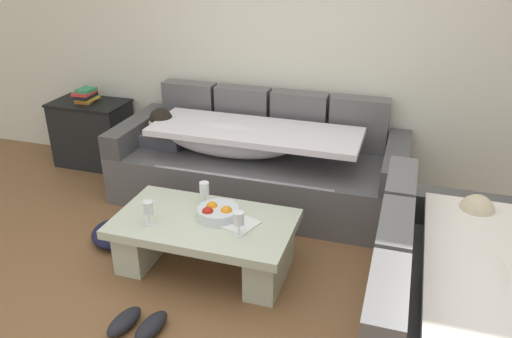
{
  "coord_description": "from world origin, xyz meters",
  "views": [
    {
      "loc": [
        0.97,
        -2.1,
        2.12
      ],
      "look_at": [
        -0.04,
        1.08,
        0.55
      ],
      "focal_mm": 35.53,
      "sensor_mm": 36.0,
      "label": 1
    }
  ],
  "objects_px": {
    "wine_glass_near_right": "(239,219)",
    "book_stack_on_cabinet": "(86,95)",
    "fruit_bowl": "(218,212)",
    "couch_along_wall": "(254,164)",
    "coffee_table": "(205,238)",
    "wine_glass_far_back": "(204,189)",
    "pair_of_shoes": "(138,324)",
    "wine_glass_near_left": "(148,209)",
    "open_magazine": "(235,222)",
    "crumpled_garment": "(114,234)",
    "couch_near_window": "(458,322)",
    "side_cabinet": "(93,133)"
  },
  "relations": [
    {
      "from": "wine_glass_near_right",
      "to": "book_stack_on_cabinet",
      "type": "bearing_deg",
      "value": 145.55
    },
    {
      "from": "fruit_bowl",
      "to": "wine_glass_near_right",
      "type": "distance_m",
      "value": 0.27
    },
    {
      "from": "couch_along_wall",
      "to": "fruit_bowl",
      "type": "height_order",
      "value": "couch_along_wall"
    },
    {
      "from": "coffee_table",
      "to": "wine_glass_far_back",
      "type": "xyz_separation_m",
      "value": [
        -0.08,
        0.21,
        0.26
      ]
    },
    {
      "from": "wine_glass_near_right",
      "to": "wine_glass_far_back",
      "type": "xyz_separation_m",
      "value": [
        -0.36,
        0.31,
        0.0
      ]
    },
    {
      "from": "book_stack_on_cabinet",
      "to": "pair_of_shoes",
      "type": "relative_size",
      "value": 0.69
    },
    {
      "from": "coffee_table",
      "to": "pair_of_shoes",
      "type": "bearing_deg",
      "value": -101.41
    },
    {
      "from": "wine_glass_near_left",
      "to": "pair_of_shoes",
      "type": "height_order",
      "value": "wine_glass_near_left"
    },
    {
      "from": "couch_along_wall",
      "to": "open_magazine",
      "type": "relative_size",
      "value": 8.64
    },
    {
      "from": "wine_glass_far_back",
      "to": "open_magazine",
      "type": "distance_m",
      "value": 0.36
    },
    {
      "from": "wine_glass_far_back",
      "to": "crumpled_garment",
      "type": "xyz_separation_m",
      "value": [
        -0.71,
        -0.11,
        -0.44
      ]
    },
    {
      "from": "couch_along_wall",
      "to": "wine_glass_near_right",
      "type": "distance_m",
      "value": 1.21
    },
    {
      "from": "coffee_table",
      "to": "fruit_bowl",
      "type": "height_order",
      "value": "fruit_bowl"
    },
    {
      "from": "open_magazine",
      "to": "coffee_table",
      "type": "bearing_deg",
      "value": -153.54
    },
    {
      "from": "coffee_table",
      "to": "pair_of_shoes",
      "type": "relative_size",
      "value": 3.62
    },
    {
      "from": "pair_of_shoes",
      "to": "wine_glass_near_right",
      "type": "bearing_deg",
      "value": 54.13
    },
    {
      "from": "open_magazine",
      "to": "pair_of_shoes",
      "type": "relative_size",
      "value": 0.85
    },
    {
      "from": "wine_glass_near_right",
      "to": "crumpled_garment",
      "type": "xyz_separation_m",
      "value": [
        -1.08,
        0.2,
        -0.44
      ]
    },
    {
      "from": "wine_glass_far_back",
      "to": "open_magazine",
      "type": "bearing_deg",
      "value": -31.84
    },
    {
      "from": "coffee_table",
      "to": "wine_glass_near_right",
      "type": "distance_m",
      "value": 0.4
    },
    {
      "from": "couch_along_wall",
      "to": "wine_glass_near_right",
      "type": "height_order",
      "value": "couch_along_wall"
    },
    {
      "from": "couch_along_wall",
      "to": "coffee_table",
      "type": "relative_size",
      "value": 2.02
    },
    {
      "from": "wine_glass_near_right",
      "to": "pair_of_shoes",
      "type": "relative_size",
      "value": 0.5
    },
    {
      "from": "couch_along_wall",
      "to": "wine_glass_far_back",
      "type": "height_order",
      "value": "couch_along_wall"
    },
    {
      "from": "wine_glass_far_back",
      "to": "crumpled_garment",
      "type": "relative_size",
      "value": 0.42
    },
    {
      "from": "couch_along_wall",
      "to": "wine_glass_far_back",
      "type": "distance_m",
      "value": 0.88
    },
    {
      "from": "coffee_table",
      "to": "wine_glass_far_back",
      "type": "relative_size",
      "value": 7.23
    },
    {
      "from": "wine_glass_far_back",
      "to": "wine_glass_near_left",
      "type": "bearing_deg",
      "value": -123.34
    },
    {
      "from": "pair_of_shoes",
      "to": "crumpled_garment",
      "type": "relative_size",
      "value": 0.83
    },
    {
      "from": "fruit_bowl",
      "to": "open_magazine",
      "type": "distance_m",
      "value": 0.14
    },
    {
      "from": "fruit_bowl",
      "to": "wine_glass_far_back",
      "type": "height_order",
      "value": "wine_glass_far_back"
    },
    {
      "from": "fruit_bowl",
      "to": "pair_of_shoes",
      "type": "height_order",
      "value": "fruit_bowl"
    },
    {
      "from": "couch_near_window",
      "to": "fruit_bowl",
      "type": "relative_size",
      "value": 6.86
    },
    {
      "from": "book_stack_on_cabinet",
      "to": "wine_glass_far_back",
      "type": "bearing_deg",
      "value": -32.94
    },
    {
      "from": "wine_glass_near_left",
      "to": "crumpled_garment",
      "type": "height_order",
      "value": "wine_glass_near_left"
    },
    {
      "from": "wine_glass_near_left",
      "to": "book_stack_on_cabinet",
      "type": "height_order",
      "value": "book_stack_on_cabinet"
    },
    {
      "from": "book_stack_on_cabinet",
      "to": "couch_along_wall",
      "type": "bearing_deg",
      "value": -7.3
    },
    {
      "from": "coffee_table",
      "to": "crumpled_garment",
      "type": "bearing_deg",
      "value": 172.81
    },
    {
      "from": "fruit_bowl",
      "to": "wine_glass_far_back",
      "type": "relative_size",
      "value": 1.69
    },
    {
      "from": "couch_near_window",
      "to": "wine_glass_near_left",
      "type": "relative_size",
      "value": 11.58
    },
    {
      "from": "wine_glass_near_left",
      "to": "coffee_table",
      "type": "bearing_deg",
      "value": 25.97
    },
    {
      "from": "fruit_bowl",
      "to": "open_magazine",
      "type": "relative_size",
      "value": 1.0
    },
    {
      "from": "coffee_table",
      "to": "side_cabinet",
      "type": "xyz_separation_m",
      "value": [
        -1.73,
        1.29,
        0.08
      ]
    },
    {
      "from": "couch_near_window",
      "to": "crumpled_garment",
      "type": "bearing_deg",
      "value": 76.58
    },
    {
      "from": "couch_along_wall",
      "to": "fruit_bowl",
      "type": "bearing_deg",
      "value": -86.08
    },
    {
      "from": "coffee_table",
      "to": "wine_glass_near_left",
      "type": "bearing_deg",
      "value": -154.03
    },
    {
      "from": "couch_near_window",
      "to": "book_stack_on_cabinet",
      "type": "relative_size",
      "value": 8.38
    },
    {
      "from": "wine_glass_near_left",
      "to": "book_stack_on_cabinet",
      "type": "distance_m",
      "value": 2.04
    },
    {
      "from": "wine_glass_near_left",
      "to": "pair_of_shoes",
      "type": "relative_size",
      "value": 0.5
    },
    {
      "from": "coffee_table",
      "to": "wine_glass_near_right",
      "type": "height_order",
      "value": "wine_glass_near_right"
    }
  ]
}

